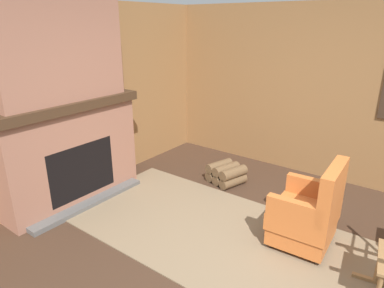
# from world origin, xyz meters

# --- Properties ---
(ground_plane) EXTENTS (14.00, 14.00, 0.00)m
(ground_plane) POSITION_xyz_m (0.00, 0.00, 0.00)
(ground_plane) COLOR #3D281C
(wood_panel_wall_left) EXTENTS (0.06, 5.88, 2.48)m
(wood_panel_wall_left) POSITION_xyz_m (-2.67, 0.00, 1.24)
(wood_panel_wall_left) COLOR olive
(wood_panel_wall_left) RESTS_ON ground
(wood_panel_wall_back) EXTENTS (5.88, 0.09, 2.48)m
(wood_panel_wall_back) POSITION_xyz_m (0.03, 2.67, 1.24)
(wood_panel_wall_back) COLOR olive
(wood_panel_wall_back) RESTS_ON ground
(fireplace_hearth) EXTENTS (0.62, 1.88, 1.32)m
(fireplace_hearth) POSITION_xyz_m (-2.43, 0.00, 0.66)
(fireplace_hearth) COLOR #93604C
(fireplace_hearth) RESTS_ON ground
(chimney_breast) EXTENTS (0.36, 1.57, 1.14)m
(chimney_breast) POSITION_xyz_m (-2.44, 0.00, 1.89)
(chimney_breast) COLOR #93604C
(chimney_breast) RESTS_ON fireplace_hearth
(area_rug) EXTENTS (3.83, 1.73, 0.01)m
(area_rug) POSITION_xyz_m (-0.41, 0.45, 0.01)
(area_rug) COLOR #7A664C
(area_rug) RESTS_ON ground
(armchair) EXTENTS (0.63, 0.70, 0.93)m
(armchair) POSITION_xyz_m (0.31, 0.84, 0.35)
(armchair) COLOR #C6662D
(armchair) RESTS_ON ground
(firewood_stack) EXTENTS (0.55, 0.53, 0.28)m
(firewood_stack) POSITION_xyz_m (-1.12, 1.60, 0.14)
(firewood_stack) COLOR brown
(firewood_stack) RESTS_ON ground
(oil_lamp_vase) EXTENTS (0.13, 0.13, 0.31)m
(oil_lamp_vase) POSITION_xyz_m (-2.48, -0.54, 1.43)
(oil_lamp_vase) COLOR #B24C42
(oil_lamp_vase) RESTS_ON fireplace_hearth
(storage_case) EXTENTS (0.14, 0.25, 0.15)m
(storage_case) POSITION_xyz_m (-2.48, 0.19, 1.39)
(storage_case) COLOR black
(storage_case) RESTS_ON fireplace_hearth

